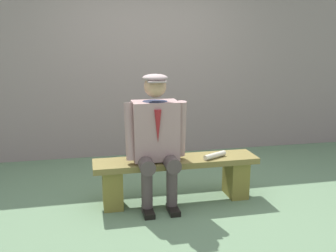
{
  "coord_description": "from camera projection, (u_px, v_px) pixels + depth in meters",
  "views": [
    {
      "loc": [
        0.87,
        3.58,
        1.62
      ],
      "look_at": [
        0.09,
        0.0,
        0.81
      ],
      "focal_mm": 39.79,
      "sensor_mm": 36.0,
      "label": 1
    }
  ],
  "objects": [
    {
      "name": "ground_plane",
      "position": [
        176.0,
        200.0,
        3.95
      ],
      "size": [
        30.0,
        30.0,
        0.0
      ],
      "primitive_type": "plane",
      "color": "#597655"
    },
    {
      "name": "bench",
      "position": [
        176.0,
        173.0,
        3.88
      ],
      "size": [
        1.71,
        0.37,
        0.46
      ],
      "color": "brown",
      "rests_on": "ground"
    },
    {
      "name": "seated_man",
      "position": [
        156.0,
        135.0,
        3.7
      ],
      "size": [
        0.62,
        0.54,
        1.34
      ],
      "color": "gray",
      "rests_on": "ground"
    },
    {
      "name": "rolled_magazine",
      "position": [
        215.0,
        155.0,
        3.86
      ],
      "size": [
        0.28,
        0.18,
        0.06
      ],
      "primitive_type": "cylinder",
      "rotation": [
        0.0,
        1.57,
        0.48
      ],
      "color": "beige",
      "rests_on": "bench"
    },
    {
      "name": "stadium_wall",
      "position": [
        147.0,
        73.0,
        5.48
      ],
      "size": [
        12.0,
        0.24,
        2.39
      ],
      "primitive_type": "cube",
      "color": "gray",
      "rests_on": "ground"
    }
  ]
}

